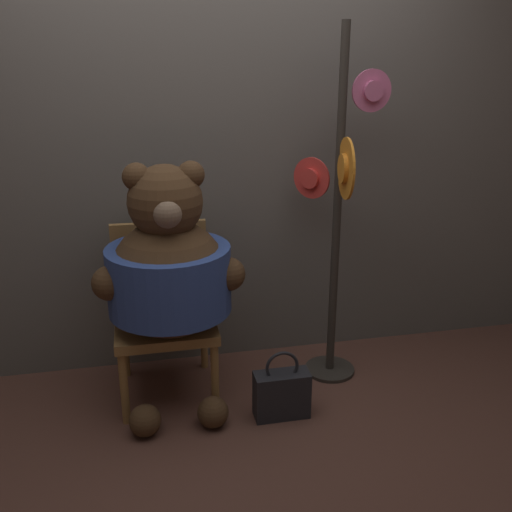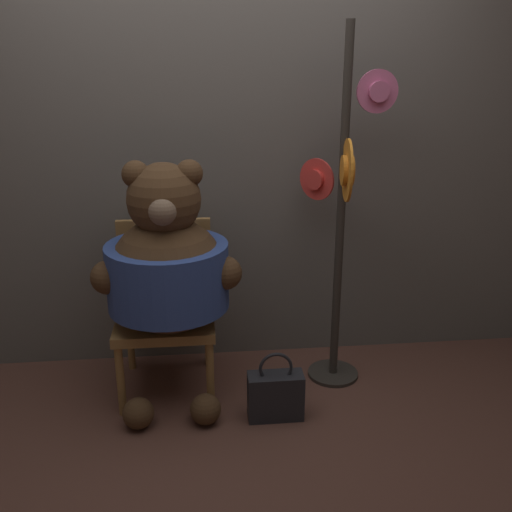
{
  "view_description": "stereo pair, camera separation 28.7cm",
  "coord_description": "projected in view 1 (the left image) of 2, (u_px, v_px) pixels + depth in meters",
  "views": [
    {
      "loc": [
        -0.39,
        -2.46,
        1.69
      ],
      "look_at": [
        0.18,
        0.19,
        0.75
      ],
      "focal_mm": 40.0,
      "sensor_mm": 36.0,
      "label": 1
    },
    {
      "loc": [
        -0.1,
        -2.51,
        1.69
      ],
      "look_at": [
        0.18,
        0.19,
        0.75
      ],
      "focal_mm": 40.0,
      "sensor_mm": 36.0,
      "label": 2
    }
  ],
  "objects": [
    {
      "name": "hat_display_rack",
      "position": [
        338.0,
        214.0,
        2.94
      ],
      "size": [
        0.43,
        0.5,
        1.86
      ],
      "color": "#332D28",
      "rests_on": "ground_plane"
    },
    {
      "name": "teddy_bear",
      "position": [
        169.0,
        271.0,
        2.74
      ],
      "size": [
        0.72,
        0.64,
        1.25
      ],
      "color": "#4C331E",
      "rests_on": "ground_plane"
    },
    {
      "name": "chair",
      "position": [
        164.0,
        306.0,
        2.97
      ],
      "size": [
        0.5,
        0.51,
        0.88
      ],
      "color": "#9E703D",
      "rests_on": "ground_plane"
    },
    {
      "name": "wall_back",
      "position": [
        207.0,
        165.0,
        3.1
      ],
      "size": [
        8.0,
        0.1,
        2.27
      ],
      "color": "#66605B",
      "rests_on": "ground_plane"
    },
    {
      "name": "ground_plane",
      "position": [
        229.0,
        408.0,
        2.91
      ],
      "size": [
        14.0,
        14.0,
        0.0
      ],
      "primitive_type": "plane",
      "color": "brown"
    },
    {
      "name": "handbag_on_ground",
      "position": [
        282.0,
        393.0,
        2.81
      ],
      "size": [
        0.27,
        0.12,
        0.36
      ],
      "color": "#232328",
      "rests_on": "ground_plane"
    }
  ]
}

